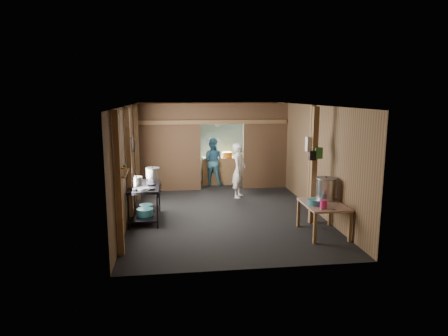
{
  "coord_description": "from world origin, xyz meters",
  "views": [
    {
      "loc": [
        -1.21,
        -9.55,
        2.86
      ],
      "look_at": [
        0.0,
        -0.2,
        1.1
      ],
      "focal_mm": 31.8,
      "sensor_mm": 36.0,
      "label": 1
    }
  ],
  "objects": [
    {
      "name": "gas_range",
      "position": [
        -1.88,
        -0.61,
        0.41
      ],
      "size": [
        0.72,
        1.39,
        0.82
      ],
      "primitive_type": null,
      "color": "black",
      "rests_on": "floor"
    },
    {
      "name": "wall_back",
      "position": [
        0.0,
        3.5,
        1.3
      ],
      "size": [
        4.5,
        0.0,
        2.6
      ],
      "primitive_type": "cube",
      "color": "brown",
      "rests_on": "ground"
    },
    {
      "name": "wall_left",
      "position": [
        -2.25,
        0.0,
        1.3
      ],
      "size": [
        0.0,
        7.0,
        2.6
      ],
      "primitive_type": "cube",
      "color": "brown",
      "rests_on": "ground"
    },
    {
      "name": "wall_clock",
      "position": [
        0.25,
        3.4,
        1.9
      ],
      "size": [
        0.2,
        0.03,
        0.2
      ],
      "primitive_type": "cylinder",
      "rotation": [
        1.57,
        0.0,
        0.0
      ],
      "color": "beige",
      "rests_on": "wall_back"
    },
    {
      "name": "wall_front",
      "position": [
        0.0,
        -3.5,
        1.3
      ],
      "size": [
        4.5,
        0.0,
        2.6
      ],
      "primitive_type": "cube",
      "color": "brown",
      "rests_on": "ground"
    },
    {
      "name": "post_left_c",
      "position": [
        -2.18,
        1.2,
        1.3
      ],
      "size": [
        0.1,
        0.12,
        2.6
      ],
      "primitive_type": "cube",
      "color": "#966840",
      "rests_on": "floor"
    },
    {
      "name": "wash_basin",
      "position": [
        1.63,
        -2.08,
        0.71
      ],
      "size": [
        0.42,
        0.42,
        0.12
      ],
      "primitive_type": "cylinder",
      "rotation": [
        0.0,
        0.0,
        0.43
      ],
      "color": "teal",
      "rests_on": "prep_table"
    },
    {
      "name": "pan_lid_small",
      "position": [
        -2.21,
        0.8,
        1.55
      ],
      "size": [
        0.03,
        0.3,
        0.3
      ],
      "primitive_type": "cylinder",
      "rotation": [
        0.0,
        1.57,
        0.0
      ],
      "color": "black",
      "rests_on": "wall_left"
    },
    {
      "name": "worker_back",
      "position": [
        0.01,
        2.81,
        0.76
      ],
      "size": [
        0.86,
        0.75,
        1.52
      ],
      "primitive_type": "imported",
      "rotation": [
        0.0,
        0.0,
        2.88
      ],
      "color": "teal",
      "rests_on": "floor"
    },
    {
      "name": "bag_black",
      "position": [
        1.78,
        -1.38,
        1.55
      ],
      "size": [
        0.14,
        0.1,
        0.2
      ],
      "primitive_type": "cube",
      "color": "black",
      "rests_on": "post_free"
    },
    {
      "name": "floor",
      "position": [
        0.0,
        0.0,
        0.0
      ],
      "size": [
        4.5,
        7.0,
        0.0
      ],
      "primitive_type": "cube",
      "color": "black",
      "rests_on": "ground"
    },
    {
      "name": "bag_white",
      "position": [
        1.8,
        -1.22,
        1.78
      ],
      "size": [
        0.22,
        0.15,
        0.32
      ],
      "primitive_type": "cube",
      "color": "beige",
      "rests_on": "post_free"
    },
    {
      "name": "red_cup",
      "position": [
        0.01,
        2.95,
        0.93
      ],
      "size": [
        0.13,
        0.13,
        0.15
      ],
      "primitive_type": "cylinder",
      "color": "#A62418",
      "rests_on": "back_counter"
    },
    {
      "name": "turquoise_panel",
      "position": [
        0.0,
        3.44,
        1.25
      ],
      "size": [
        4.4,
        0.06,
        2.5
      ],
      "primitive_type": "cube",
      "color": "#7FAEAD",
      "rests_on": "wall_back"
    },
    {
      "name": "jar_white",
      "position": [
        -2.15,
        -2.35,
        1.47
      ],
      "size": [
        0.07,
        0.07,
        0.1
      ],
      "primitive_type": "cylinder",
      "color": "beige",
      "rests_on": "wall_shelf"
    },
    {
      "name": "partition_header",
      "position": [
        0.25,
        2.2,
        2.3
      ],
      "size": [
        1.3,
        0.1,
        0.6
      ],
      "primitive_type": "cube",
      "color": "#50371E",
      "rests_on": "wall_back"
    },
    {
      "name": "cross_beam",
      "position": [
        0.0,
        2.15,
        2.05
      ],
      "size": [
        4.4,
        0.12,
        0.12
      ],
      "primitive_type": "cube",
      "color": "#966840",
      "rests_on": "wall_left"
    },
    {
      "name": "pink_bucket",
      "position": [
        1.7,
        -2.33,
        0.73
      ],
      "size": [
        0.18,
        0.18,
        0.17
      ],
      "primitive_type": "cylinder",
      "rotation": [
        0.0,
        0.0,
        -0.41
      ],
      "color": "#D82871",
      "rests_on": "prep_table"
    },
    {
      "name": "knife",
      "position": [
        1.74,
        -2.45,
        0.65
      ],
      "size": [
        0.3,
        0.07,
        0.01
      ],
      "primitive_type": "cube",
      "rotation": [
        0.0,
        0.0,
        -0.11
      ],
      "color": "#BABABA",
      "rests_on": "prep_table"
    },
    {
      "name": "ceiling",
      "position": [
        0.0,
        0.0,
        2.6
      ],
      "size": [
        4.5,
        7.0,
        0.0
      ],
      "primitive_type": "cube",
      "color": "#424241",
      "rests_on": "ground"
    },
    {
      "name": "stock_pot",
      "position": [
        1.98,
        -1.72,
        0.88
      ],
      "size": [
        0.55,
        0.55,
        0.5
      ],
      "primitive_type": null,
      "rotation": [
        0.0,
        0.0,
        -0.35
      ],
      "color": "#BABABA",
      "rests_on": "prep_table"
    },
    {
      "name": "post_left_a",
      "position": [
        -2.18,
        -2.6,
        1.3
      ],
      "size": [
        0.1,
        0.12,
        2.6
      ],
      "primitive_type": "cube",
      "color": "#966840",
      "rests_on": "floor"
    },
    {
      "name": "stove_pot_med",
      "position": [
        -2.05,
        -0.64,
        0.92
      ],
      "size": [
        0.31,
        0.31,
        0.23
      ],
      "primitive_type": null,
      "rotation": [
        0.0,
        0.0,
        0.19
      ],
      "color": "#BABABA",
      "rests_on": "gas_range"
    },
    {
      "name": "jar_green",
      "position": [
        -2.15,
        -1.88,
        1.47
      ],
      "size": [
        0.06,
        0.06,
        0.1
      ],
      "primitive_type": "cylinder",
      "color": "#2C702B",
      "rests_on": "wall_shelf"
    },
    {
      "name": "pan_lid_big",
      "position": [
        -2.21,
        0.4,
        1.65
      ],
      "size": [
        0.03,
        0.34,
        0.34
      ],
      "primitive_type": "cylinder",
      "rotation": [
        0.0,
        1.57,
        0.0
      ],
      "color": "gray",
      "rests_on": "wall_left"
    },
    {
      "name": "partition_left",
      "position": [
        -1.32,
        2.2,
        1.3
      ],
      "size": [
        1.85,
        0.1,
        2.6
      ],
      "primitive_type": "cube",
      "color": "#50371E",
      "rests_on": "floor"
    },
    {
      "name": "stove_saucepan",
      "position": [
        -2.05,
        -0.07,
        0.87
      ],
      "size": [
        0.2,
        0.2,
        0.1
      ],
      "primitive_type": "cylinder",
      "rotation": [
        0.0,
        0.0,
        0.43
      ],
      "color": "#BABABA",
      "rests_on": "gas_range"
    },
    {
      "name": "post_left_b",
      "position": [
        -2.18,
        -0.8,
        1.3
      ],
      "size": [
        0.1,
        0.12,
        2.6
      ],
      "primitive_type": "cube",
      "color": "#966840",
      "rests_on": "floor"
    },
    {
      "name": "partition_right",
      "position": [
        1.57,
        2.2,
        1.3
      ],
      "size": [
        1.35,
        0.1,
        2.6
      ],
      "primitive_type": "cube",
      "color": "#50371E",
      "rests_on": "floor"
    },
    {
      "name": "yellow_tub",
      "position": [
        0.51,
        2.95,
        0.94
      ],
      "size": [
        0.32,
        0.32,
        0.18
      ],
      "primitive_type": "cylinder",
      "color": "orange",
      "rests_on": "back_counter"
    },
    {
      "name": "post_right",
      "position": [
        2.18,
        -0.2,
        1.3
      ],
      "size": [
        0.1,
        0.12,
        2.6
      ],
      "primitive_type": "cube",
      "color": "#966840",
      "rests_on": "floor"
    },
    {
      "name": "stove_pot_large",
      "position": [
        -1.71,
        -0.12,
        0.97
      ],
      "size": [
        0.41,
        0.41,
        0.33
      ],
      "primitive_type": null,
      "rotation": [
        0.0,
        0.0,
        0.31
      ],
      "color": "#BABABA",
      "rests_on": "gas_range"
    },
    {
      "name": "back_counter",
      "position": [
        0.3,
        2.95,
        0.42
      ],
      "size": [
        1.2,
        0.5,
        0.85
      ],
      "primitive_type": "cube",
      "color": "#966840",
      "rests_on": "floor"
    },
    {
      "name": "bag_green",
      "position": [
        1.92,
        -1.36,
        1.6
      ],
      "size": [
        0.16,
        0.12,
        0.24
      ],
      "primitive_type": "cube",
      "color": "#2C702B",
      "rests_on": "post_free"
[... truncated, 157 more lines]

